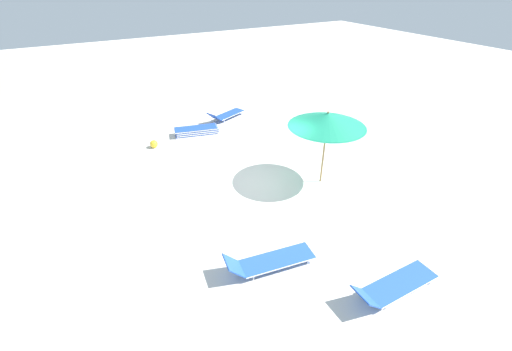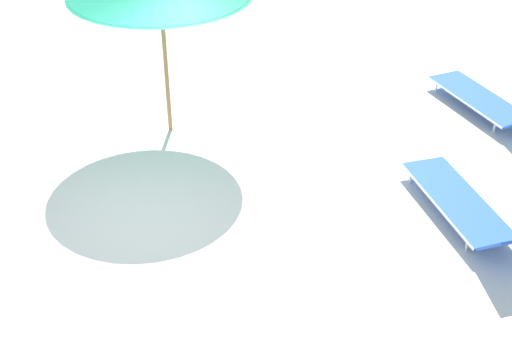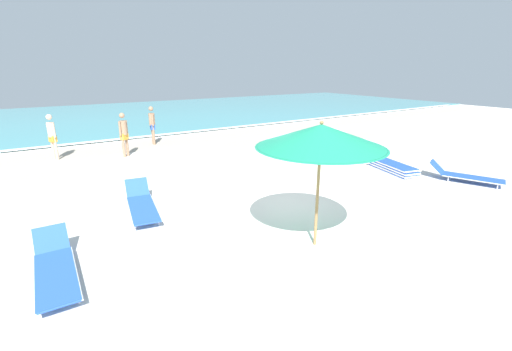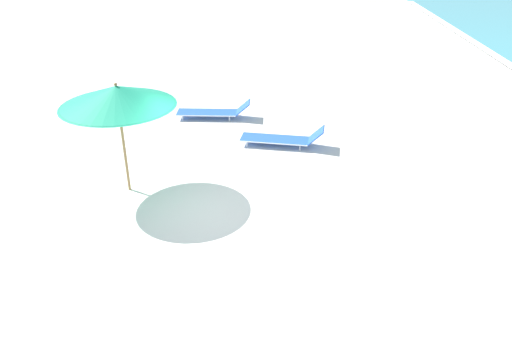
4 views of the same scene
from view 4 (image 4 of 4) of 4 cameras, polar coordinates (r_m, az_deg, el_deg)
name	(u,v)px [view 4 (image 4 of 4)]	position (r m, az deg, el deg)	size (l,w,h in m)	color
ground_plane	(214,215)	(10.73, -4.78, -4.51)	(60.00, 60.00, 0.16)	silver
beach_umbrella	(117,96)	(10.94, -15.58, 8.72)	(2.46, 2.46, 2.53)	#9E7547
sun_lounger_under_umbrella	(214,111)	(15.53, -4.80, 7.31)	(0.65, 2.26, 0.55)	blue
sun_lounger_beside_umbrella	(283,138)	(13.58, 3.09, 4.27)	(0.93, 2.31, 0.57)	blue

